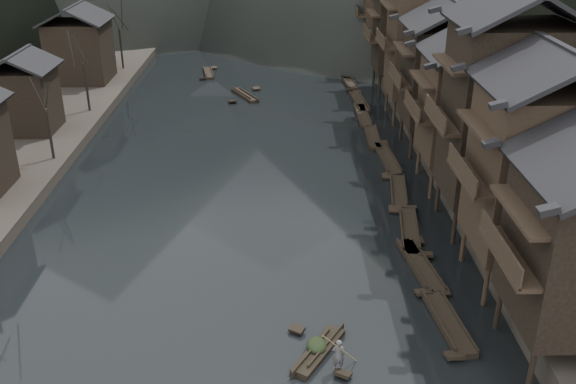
{
  "coord_description": "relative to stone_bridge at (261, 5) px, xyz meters",
  "views": [
    {
      "loc": [
        2.74,
        -33.32,
        20.95
      ],
      "look_at": [
        3.34,
        6.47,
        2.5
      ],
      "focal_mm": 40.0,
      "sensor_mm": 36.0,
      "label": 1
    }
  ],
  "objects": [
    {
      "name": "left_houses",
      "position": [
        -20.5,
        -51.88,
        0.55
      ],
      "size": [
        8.1,
        53.2,
        8.73
      ],
      "color": "black",
      "rests_on": "left_bank"
    },
    {
      "name": "midriver_boats",
      "position": [
        -3.64,
        -29.09,
        -4.91
      ],
      "size": [
        7.9,
        16.14,
        0.45
      ],
      "color": "black",
      "rests_on": "water"
    },
    {
      "name": "bamboo_pole",
      "position": [
        5.7,
        -80.91,
        -1.26
      ],
      "size": [
        2.15,
        2.18,
        3.39
      ],
      "primitive_type": "cylinder",
      "rotation": [
        0.72,
        0.0,
        -0.78
      ],
      "color": "#8C7A51",
      "rests_on": "boatman"
    },
    {
      "name": "stone_bridge",
      "position": [
        0.0,
        0.0,
        0.0
      ],
      "size": [
        40.0,
        6.0,
        9.0
      ],
      "color": "#4C4C4F",
      "rests_on": "ground"
    },
    {
      "name": "cargo_heap",
      "position": [
        4.56,
        -79.35,
        -4.37
      ],
      "size": [
        1.02,
        1.33,
        0.61
      ],
      "primitive_type": "ellipsoid",
      "color": "black",
      "rests_on": "hero_sampan"
    },
    {
      "name": "right_bank",
      "position": [
        35.0,
        -32.0,
        -4.21
      ],
      "size": [
        40.0,
        200.0,
        1.8
      ],
      "primitive_type": "cube",
      "color": "#2D2823",
      "rests_on": "ground"
    },
    {
      "name": "water",
      "position": [
        0.0,
        -72.0,
        -5.11
      ],
      "size": [
        300.0,
        300.0,
        0.0
      ],
      "primitive_type": "plane",
      "color": "black",
      "rests_on": "ground"
    },
    {
      "name": "moored_sampans",
      "position": [
        11.63,
        -44.63,
        -4.91
      ],
      "size": [
        2.47,
        71.59,
        0.47
      ],
      "color": "black",
      "rests_on": "water"
    },
    {
      "name": "stilt_houses",
      "position": [
        17.28,
        -52.39,
        3.78
      ],
      "size": [
        9.0,
        67.6,
        16.32
      ],
      "color": "black",
      "rests_on": "ground"
    },
    {
      "name": "bare_trees",
      "position": [
        -17.0,
        -54.17,
        1.35
      ],
      "size": [
        4.0,
        61.21,
        7.99
      ],
      "color": "black",
      "rests_on": "left_bank"
    },
    {
      "name": "boatman",
      "position": [
        5.5,
        -80.91,
        -3.82
      ],
      "size": [
        0.63,
        0.41,
        1.72
      ],
      "primitive_type": "imported",
      "rotation": [
        0.0,
        0.0,
        3.14
      ],
      "color": "#545457",
      "rests_on": "hero_sampan"
    },
    {
      "name": "hero_sampan",
      "position": [
        4.67,
        -79.53,
        -4.91
      ],
      "size": [
        3.05,
        4.36,
        0.43
      ],
      "color": "black",
      "rests_on": "water"
    }
  ]
}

